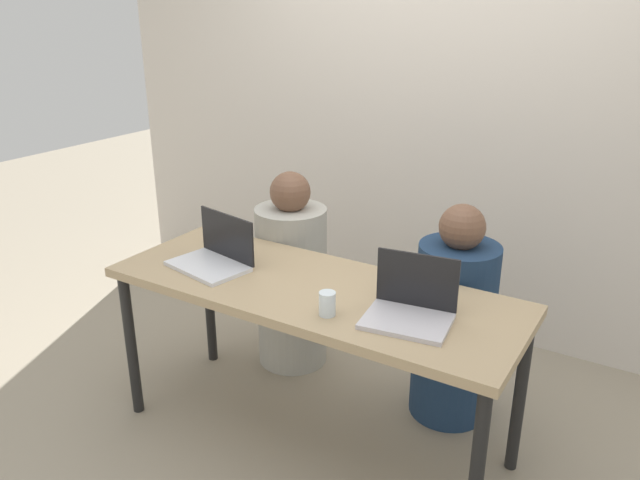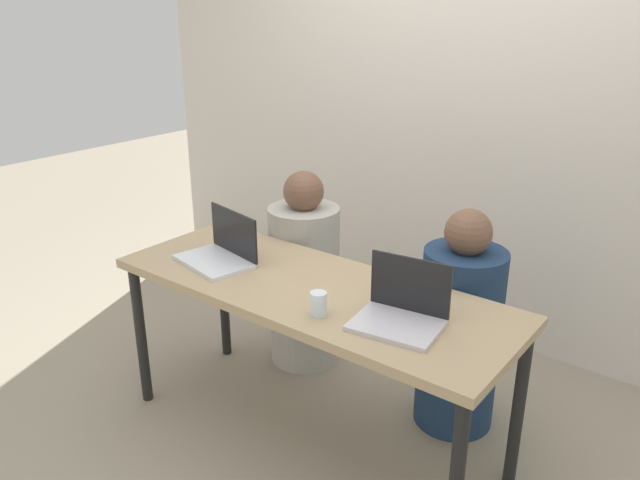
# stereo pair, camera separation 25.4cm
# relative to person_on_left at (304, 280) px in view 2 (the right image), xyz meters

# --- Properties ---
(ground_plane) EXTENTS (12.00, 12.00, 0.00)m
(ground_plane) POSITION_rel_person_on_left_xyz_m (0.45, -0.51, -0.47)
(ground_plane) COLOR gray
(back_wall) EXTENTS (4.53, 0.10, 2.50)m
(back_wall) POSITION_rel_person_on_left_xyz_m (0.45, 0.87, 0.78)
(back_wall) COLOR beige
(back_wall) RESTS_ON ground
(desk) EXTENTS (1.74, 0.65, 0.76)m
(desk) POSITION_rel_person_on_left_xyz_m (0.45, -0.51, 0.21)
(desk) COLOR tan
(desk) RESTS_ON ground
(person_on_left) EXTENTS (0.37, 0.37, 1.06)m
(person_on_left) POSITION_rel_person_on_left_xyz_m (0.00, 0.00, 0.00)
(person_on_left) COLOR #B1AFA4
(person_on_left) RESTS_ON ground
(person_on_right) EXTENTS (0.37, 0.37, 1.04)m
(person_on_right) POSITION_rel_person_on_left_xyz_m (0.89, 0.00, -0.01)
(person_on_right) COLOR navy
(person_on_right) RESTS_ON ground
(laptop_front_left) EXTENTS (0.38, 0.30, 0.22)m
(laptop_front_left) POSITION_rel_person_on_left_xyz_m (-0.03, -0.56, 0.33)
(laptop_front_left) COLOR silver
(laptop_front_left) RESTS_ON desk
(laptop_front_right) EXTENTS (0.34, 0.29, 0.23)m
(laptop_front_right) POSITION_rel_person_on_left_xyz_m (0.91, -0.56, 0.33)
(laptop_front_right) COLOR silver
(laptop_front_right) RESTS_ON desk
(water_glass_right) EXTENTS (0.06, 0.06, 0.09)m
(water_glass_right) POSITION_rel_person_on_left_xyz_m (0.63, -0.69, 0.32)
(water_glass_right) COLOR silver
(water_glass_right) RESTS_ON desk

